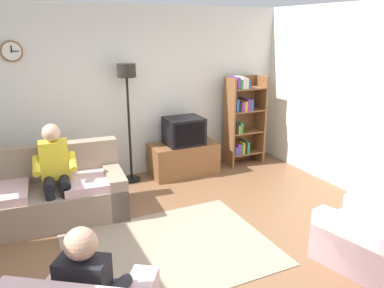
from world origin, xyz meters
name	(u,v)px	position (x,y,z in m)	size (l,w,h in m)	color
ground_plane	(195,256)	(0.00, 0.00, 0.00)	(12.00, 12.00, 0.00)	brown
back_wall_assembly	(122,94)	(0.00, 2.66, 1.35)	(6.20, 0.17, 2.70)	silver
couch	(47,196)	(-1.32, 1.58, 0.31)	(1.96, 1.02, 0.90)	gray
tv_stand	(184,159)	(0.88, 2.25, 0.27)	(1.10, 0.56, 0.53)	brown
tv	(184,131)	(0.88, 2.23, 0.75)	(0.60, 0.49, 0.44)	black
bookshelf	(242,119)	(2.05, 2.32, 0.82)	(0.68, 0.36, 1.57)	brown
floor_lamp	(127,91)	(0.01, 2.35, 1.45)	(0.28, 0.28, 1.85)	black
armchair_near_bookshelf	(372,239)	(1.58, -0.89, 0.29)	(0.97, 1.03, 0.90)	beige
area_rug	(170,249)	(-0.19, 0.24, 0.01)	(2.20, 1.70, 0.01)	gray
person_on_couch	(55,168)	(-1.20, 1.47, 0.70)	(0.53, 0.56, 1.24)	yellow
person_in_left_armchair	(91,288)	(-1.22, -0.84, 0.60)	(0.61, 0.64, 1.12)	black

